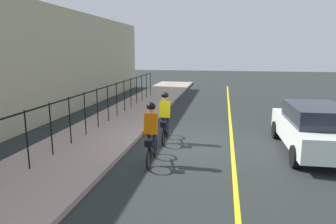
{
  "coord_description": "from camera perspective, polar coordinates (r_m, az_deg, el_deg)",
  "views": [
    {
      "loc": [
        -10.47,
        -1.22,
        3.26
      ],
      "look_at": [
        0.48,
        0.78,
        1.0
      ],
      "focal_mm": 32.53,
      "sensor_mm": 36.0,
      "label": 1
    }
  ],
  "objects": [
    {
      "name": "cyclist_follow",
      "position": [
        8.8,
        -3.18,
        -4.02
      ],
      "size": [
        1.71,
        0.38,
        1.83
      ],
      "rotation": [
        0.0,
        0.0,
        0.06
      ],
      "color": "black",
      "rests_on": "ground"
    },
    {
      "name": "patrol_sedan",
      "position": [
        10.81,
        25.61,
        -2.69
      ],
      "size": [
        4.43,
        1.99,
        1.58
      ],
      "rotation": [
        0.0,
        0.0,
        0.02
      ],
      "color": "white",
      "rests_on": "ground"
    },
    {
      "name": "sidewalk",
      "position": [
        11.88,
        -13.01,
        -4.37
      ],
      "size": [
        40.0,
        3.2,
        0.15
      ],
      "primitive_type": "cube",
      "color": "#A38E82",
      "rests_on": "ground"
    },
    {
      "name": "ground_plane",
      "position": [
        11.03,
        3.54,
        -5.73
      ],
      "size": [
        80.0,
        80.0,
        0.0
      ],
      "primitive_type": "plane",
      "color": "#242A29"
    },
    {
      "name": "cyclist_lead",
      "position": [
        10.9,
        -0.59,
        -0.96
      ],
      "size": [
        1.71,
        0.38,
        1.83
      ],
      "rotation": [
        0.0,
        0.0,
        0.06
      ],
      "color": "black",
      "rests_on": "ground"
    },
    {
      "name": "lane_line_centre",
      "position": [
        10.97,
        11.91,
        -6.04
      ],
      "size": [
        36.0,
        0.12,
        0.01
      ],
      "primitive_type": "cube",
      "color": "yellow",
      "rests_on": "ground"
    },
    {
      "name": "traffic_cone_far",
      "position": [
        16.31,
        -0.11,
        1.15
      ],
      "size": [
        0.36,
        0.36,
        0.67
      ],
      "primitive_type": "cone",
      "color": "#FC540D",
      "rests_on": "ground"
    },
    {
      "name": "iron_fence",
      "position": [
        12.68,
        -13.14,
        2.07
      ],
      "size": [
        18.4,
        0.04,
        1.6
      ],
      "color": "black",
      "rests_on": "sidewalk"
    },
    {
      "name": "traffic_cone_near",
      "position": [
        11.91,
        -3.64,
        -3.07
      ],
      "size": [
        0.36,
        0.36,
        0.54
      ],
      "primitive_type": "cone",
      "color": "#F74F06",
      "rests_on": "ground"
    },
    {
      "name": "building_wall",
      "position": [
        14.95,
        -23.3,
        8.29
      ],
      "size": [
        28.0,
        0.8,
        5.34
      ],
      "primitive_type": "cube",
      "color": "tan",
      "rests_on": "ground"
    }
  ]
}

